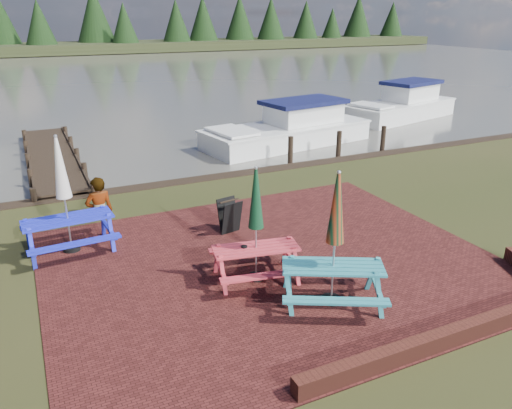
{
  "coord_description": "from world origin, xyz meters",
  "views": [
    {
      "loc": [
        -4.23,
        -7.21,
        4.88
      ],
      "look_at": [
        0.05,
        1.9,
        1.0
      ],
      "focal_mm": 35.0,
      "sensor_mm": 36.0,
      "label": 1
    }
  ],
  "objects": [
    {
      "name": "brick_wall",
      "position": [
        2.15,
        -2.42,
        0.15
      ],
      "size": [
        6.21,
        1.79,
        0.3
      ],
      "color": "#4C1E16",
      "rests_on": "ground"
    },
    {
      "name": "ground",
      "position": [
        0.0,
        0.0,
        0.0
      ],
      "size": [
        120.0,
        120.0,
        0.0
      ],
      "primitive_type": "plane",
      "color": "black",
      "rests_on": "ground"
    },
    {
      "name": "picnic_table_red",
      "position": [
        -0.58,
        0.56,
        0.8
      ],
      "size": [
        1.88,
        1.74,
        2.27
      ],
      "rotation": [
        0.0,
        0.0,
        -0.19
      ],
      "color": "#CB343F",
      "rests_on": "ground"
    },
    {
      "name": "person",
      "position": [
        -2.8,
        5.4,
        0.97
      ],
      "size": [
        0.75,
        0.53,
        1.94
      ],
      "primitive_type": "imported",
      "rotation": [
        0.0,
        0.0,
        3.24
      ],
      "color": "gray",
      "rests_on": "ground"
    },
    {
      "name": "jetty",
      "position": [
        -3.5,
        11.28,
        0.11
      ],
      "size": [
        1.76,
        9.08,
        1.0
      ],
      "color": "black",
      "rests_on": "ground"
    },
    {
      "name": "chalkboard",
      "position": [
        -0.19,
        2.85,
        0.42
      ],
      "size": [
        0.53,
        0.56,
        0.81
      ],
      "rotation": [
        0.0,
        0.0,
        0.19
      ],
      "color": "black",
      "rests_on": "ground"
    },
    {
      "name": "boat_near",
      "position": [
        5.58,
        10.38,
        0.38
      ],
      "size": [
        7.42,
        3.58,
        1.92
      ],
      "rotation": [
        0.0,
        0.0,
        1.73
      ],
      "color": "white",
      "rests_on": "ground"
    },
    {
      "name": "picnic_table_blue",
      "position": [
        -3.7,
        3.4,
        0.9
      ],
      "size": [
        1.95,
        1.76,
        2.56
      ],
      "rotation": [
        0.0,
        0.0,
        0.07
      ],
      "color": "#1B24CF",
      "rests_on": "ground"
    },
    {
      "name": "far_treeline",
      "position": [
        0.0,
        66.0,
        3.28
      ],
      "size": [
        120.0,
        10.0,
        8.1
      ],
      "color": "black",
      "rests_on": "ground"
    },
    {
      "name": "paving",
      "position": [
        0.0,
        1.0,
        0.01
      ],
      "size": [
        9.0,
        7.5,
        0.02
      ],
      "primitive_type": "cube",
      "color": "#351211",
      "rests_on": "ground"
    },
    {
      "name": "picnic_table_teal",
      "position": [
        0.29,
        -0.77,
        0.86
      ],
      "size": [
        2.3,
        2.21,
        2.45
      ],
      "rotation": [
        0.0,
        0.0,
        -0.48
      ],
      "color": "teal",
      "rests_on": "ground"
    },
    {
      "name": "boat_far",
      "position": [
        13.34,
        12.67,
        0.41
      ],
      "size": [
        6.88,
        3.88,
        2.03
      ],
      "rotation": [
        0.0,
        0.0,
        1.83
      ],
      "color": "white",
      "rests_on": "ground"
    },
    {
      "name": "water",
      "position": [
        0.0,
        37.0,
        0.0
      ],
      "size": [
        120.0,
        60.0,
        0.02
      ],
      "primitive_type": "cube",
      "color": "#4E4B42",
      "rests_on": "ground"
    }
  ]
}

